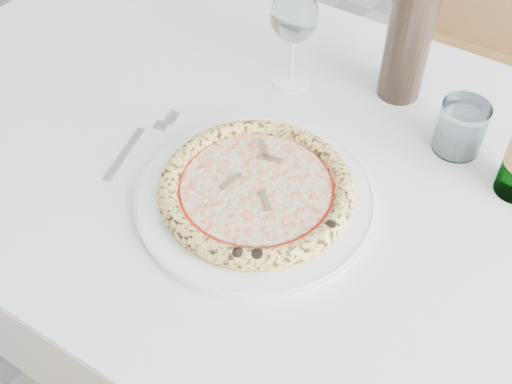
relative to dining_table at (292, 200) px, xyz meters
The scene contains 9 objects.
floor 0.69m from the dining_table, 143.34° to the right, with size 5.00×6.00×0.02m, color gray.
dining_table is the anchor object (origin of this frame).
chair_far 0.84m from the dining_table, 91.63° to the left, with size 0.41×0.42×0.93m.
plate 0.14m from the dining_table, 90.00° to the right, with size 0.36×0.36×0.02m.
pizza 0.15m from the dining_table, 90.01° to the right, with size 0.29×0.29×0.03m.
fork 0.27m from the dining_table, 152.23° to the right, with size 0.05×0.18×0.00m.
wine_glass 0.30m from the dining_table, 126.24° to the left, with size 0.08×0.08×0.18m.
tumbler 0.29m from the dining_table, 44.83° to the left, with size 0.08×0.08×0.09m.
wine_bottle 0.34m from the dining_table, 79.89° to the left, with size 0.07×0.07×0.31m.
Camera 1 is at (0.49, -0.53, 1.47)m, focal length 45.00 mm.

